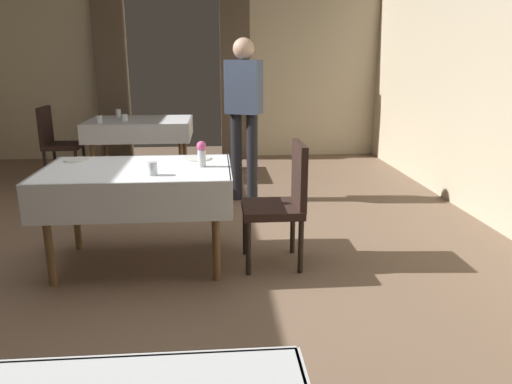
% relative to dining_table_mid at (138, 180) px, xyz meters
% --- Properties ---
extents(ground, '(10.08, 10.08, 0.00)m').
position_rel_dining_table_mid_xyz_m(ground, '(-0.03, 0.02, -0.65)').
color(ground, '#7A604C').
extents(wall_back, '(6.40, 0.27, 3.00)m').
position_rel_dining_table_mid_xyz_m(wall_back, '(-0.03, 4.20, 0.86)').
color(wall_back, beige).
rests_on(wall_back, ground).
extents(dining_table_mid, '(1.37, 0.91, 0.75)m').
position_rel_dining_table_mid_xyz_m(dining_table_mid, '(0.00, 0.00, 0.00)').
color(dining_table_mid, brown).
rests_on(dining_table_mid, ground).
extents(dining_table_far, '(1.32, 0.99, 0.75)m').
position_rel_dining_table_mid_xyz_m(dining_table_far, '(-0.40, 2.89, 0.01)').
color(dining_table_far, brown).
rests_on(dining_table_far, ground).
extents(chair_mid_right, '(0.44, 0.44, 0.93)m').
position_rel_dining_table_mid_xyz_m(chair_mid_right, '(1.07, -0.08, -0.14)').
color(chair_mid_right, black).
rests_on(chair_mid_right, ground).
extents(chair_far_left, '(0.44, 0.44, 0.93)m').
position_rel_dining_table_mid_xyz_m(chair_far_left, '(-1.44, 2.81, -0.14)').
color(chair_far_left, black).
rests_on(chair_far_left, ground).
extents(flower_vase_mid, '(0.07, 0.07, 0.19)m').
position_rel_dining_table_mid_xyz_m(flower_vase_mid, '(0.47, -0.01, 0.20)').
color(flower_vase_mid, silver).
rests_on(flower_vase_mid, dining_table_mid).
extents(plate_mid_b, '(0.24, 0.24, 0.01)m').
position_rel_dining_table_mid_xyz_m(plate_mid_b, '(0.42, 0.27, 0.10)').
color(plate_mid_b, white).
rests_on(plate_mid_b, dining_table_mid).
extents(glass_mid_c, '(0.07, 0.07, 0.09)m').
position_rel_dining_table_mid_xyz_m(glass_mid_c, '(0.14, -0.25, 0.14)').
color(glass_mid_c, silver).
rests_on(glass_mid_c, dining_table_mid).
extents(plate_mid_d, '(0.20, 0.20, 0.01)m').
position_rel_dining_table_mid_xyz_m(plate_mid_d, '(-0.50, 0.29, 0.10)').
color(plate_mid_d, white).
rests_on(plate_mid_d, dining_table_mid).
extents(glass_far_a, '(0.07, 0.07, 0.11)m').
position_rel_dining_table_mid_xyz_m(glass_far_a, '(-0.71, 3.16, 0.15)').
color(glass_far_a, silver).
rests_on(glass_far_a, dining_table_far).
extents(glass_far_b, '(0.08, 0.08, 0.08)m').
position_rel_dining_table_mid_xyz_m(glass_far_b, '(-0.57, 2.76, 0.14)').
color(glass_far_b, silver).
rests_on(glass_far_b, dining_table_far).
extents(glass_far_c, '(0.07, 0.07, 0.09)m').
position_rel_dining_table_mid_xyz_m(glass_far_c, '(-0.84, 2.59, 0.14)').
color(glass_far_c, silver).
rests_on(glass_far_c, dining_table_far).
extents(person_waiter_by_doorway, '(0.42, 0.34, 1.72)m').
position_rel_dining_table_mid_xyz_m(person_waiter_by_doorway, '(0.88, 1.66, 0.37)').
color(person_waiter_by_doorway, black).
rests_on(person_waiter_by_doorway, ground).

